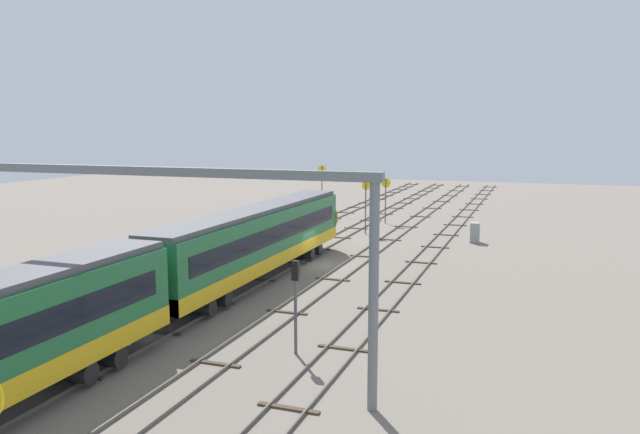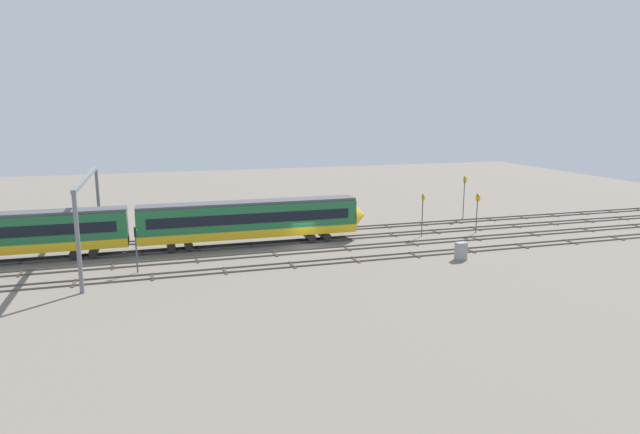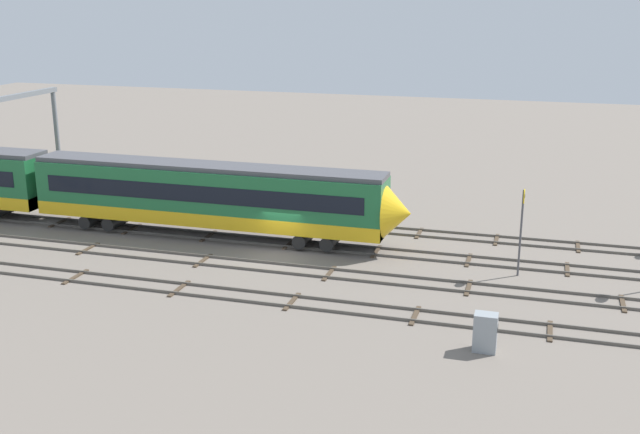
% 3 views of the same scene
% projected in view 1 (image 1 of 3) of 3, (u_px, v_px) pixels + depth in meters
% --- Properties ---
extents(ground_plane, '(159.46, 159.46, 0.00)m').
position_uv_depth(ground_plane, '(320.00, 265.00, 45.86)').
color(ground_plane, slate).
extents(track_near_foreground, '(143.46, 2.40, 0.16)m').
position_uv_depth(track_near_foreground, '(412.00, 271.00, 43.52)').
color(track_near_foreground, '#59544C').
rests_on(track_near_foreground, ground).
extents(track_second_near, '(143.46, 2.40, 0.16)m').
position_uv_depth(track_second_near, '(350.00, 267.00, 45.07)').
color(track_second_near, '#59544C').
rests_on(track_second_near, ground).
extents(track_with_train, '(143.46, 2.40, 0.16)m').
position_uv_depth(track_with_train, '(292.00, 262.00, 46.62)').
color(track_with_train, '#59544C').
rests_on(track_with_train, ground).
extents(track_second_far, '(143.46, 2.40, 0.16)m').
position_uv_depth(track_second_far, '(237.00, 258.00, 48.18)').
color(track_second_far, '#59544C').
rests_on(track_second_far, ground).
extents(overhead_gantry, '(0.40, 19.87, 8.62)m').
position_uv_depth(overhead_gantry, '(140.00, 218.00, 24.51)').
color(overhead_gantry, slate).
rests_on(overhead_gantry, ground).
extents(speed_sign_near_foreground, '(0.14, 1.02, 4.88)m').
position_uv_depth(speed_sign_near_foreground, '(386.00, 193.00, 65.73)').
color(speed_sign_near_foreground, '#4C4C51').
rests_on(speed_sign_near_foreground, ground).
extents(speed_sign_mid_trackside, '(0.14, 0.83, 5.13)m').
position_uv_depth(speed_sign_mid_trackside, '(366.00, 201.00, 59.05)').
color(speed_sign_mid_trackside, '#4C4C51').
rests_on(speed_sign_mid_trackside, ground).
extents(speed_sign_far_trackside, '(0.14, 1.00, 5.90)m').
position_uv_depth(speed_sign_far_trackside, '(322.00, 183.00, 71.54)').
color(speed_sign_far_trackside, '#4C4C51').
rests_on(speed_sign_far_trackside, ground).
extents(signal_light_trackside_departure, '(0.31, 0.32, 4.31)m').
position_uv_depth(signal_light_trackside_departure, '(296.00, 293.00, 27.37)').
color(signal_light_trackside_departure, '#4C4C51').
rests_on(signal_light_trackside_departure, ground).
extents(relay_cabinet, '(1.07, 0.76, 1.80)m').
position_uv_depth(relay_cabinet, '(475.00, 233.00, 54.94)').
color(relay_cabinet, gray).
rests_on(relay_cabinet, ground).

